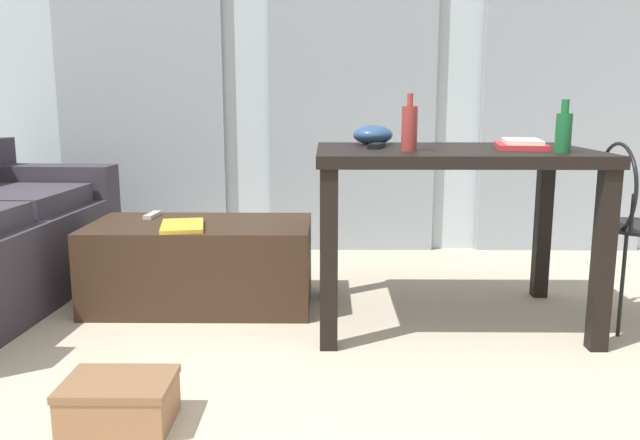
{
  "coord_description": "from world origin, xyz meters",
  "views": [
    {
      "loc": [
        -0.17,
        -1.2,
        0.99
      ],
      "look_at": [
        -0.2,
        1.75,
        0.43
      ],
      "focal_mm": 35.8,
      "sensor_mm": 36.0,
      "label": 1
    }
  ],
  "objects_px": {
    "craft_table": "(451,175)",
    "book_stack": "(522,144)",
    "bottle_near": "(564,131)",
    "bottle_far": "(409,128)",
    "bowl": "(373,135)",
    "shoebox": "(119,402)",
    "tv_remote_on_table": "(376,146)",
    "coffee_table": "(202,264)",
    "magazine": "(182,226)",
    "wire_chair": "(631,213)",
    "tv_remote_primary": "(153,215)"
  },
  "relations": [
    {
      "from": "craft_table",
      "to": "book_stack",
      "type": "height_order",
      "value": "book_stack"
    },
    {
      "from": "bottle_near",
      "to": "bottle_far",
      "type": "xyz_separation_m",
      "value": [
        -0.6,
        0.09,
        0.01
      ]
    },
    {
      "from": "bowl",
      "to": "book_stack",
      "type": "height_order",
      "value": "bowl"
    },
    {
      "from": "bottle_near",
      "to": "bowl",
      "type": "bearing_deg",
      "value": 147.16
    },
    {
      "from": "bottle_near",
      "to": "shoebox",
      "type": "height_order",
      "value": "bottle_near"
    },
    {
      "from": "tv_remote_on_table",
      "to": "coffee_table",
      "type": "bearing_deg",
      "value": -176.63
    },
    {
      "from": "bottle_near",
      "to": "shoebox",
      "type": "distance_m",
      "value": 1.92
    },
    {
      "from": "magazine",
      "to": "shoebox",
      "type": "relative_size",
      "value": 0.91
    },
    {
      "from": "coffee_table",
      "to": "craft_table",
      "type": "height_order",
      "value": "craft_table"
    },
    {
      "from": "wire_chair",
      "to": "tv_remote_primary",
      "type": "xyz_separation_m",
      "value": [
        -2.19,
        0.44,
        -0.09
      ]
    },
    {
      "from": "book_stack",
      "to": "shoebox",
      "type": "bearing_deg",
      "value": -146.8
    },
    {
      "from": "magazine",
      "to": "bottle_near",
      "type": "bearing_deg",
      "value": -21.87
    },
    {
      "from": "craft_table",
      "to": "bottle_near",
      "type": "distance_m",
      "value": 0.5
    },
    {
      "from": "shoebox",
      "to": "craft_table",
      "type": "bearing_deg",
      "value": 39.72
    },
    {
      "from": "wire_chair",
      "to": "bowl",
      "type": "height_order",
      "value": "bowl"
    },
    {
      "from": "wire_chair",
      "to": "book_stack",
      "type": "xyz_separation_m",
      "value": [
        -0.47,
        0.05,
        0.29
      ]
    },
    {
      "from": "coffee_table",
      "to": "bottle_near",
      "type": "distance_m",
      "value": 1.74
    },
    {
      "from": "tv_remote_on_table",
      "to": "shoebox",
      "type": "relative_size",
      "value": 0.43
    },
    {
      "from": "book_stack",
      "to": "bowl",
      "type": "bearing_deg",
      "value": 157.16
    },
    {
      "from": "bottle_near",
      "to": "magazine",
      "type": "height_order",
      "value": "bottle_near"
    },
    {
      "from": "craft_table",
      "to": "wire_chair",
      "type": "distance_m",
      "value": 0.79
    },
    {
      "from": "book_stack",
      "to": "shoebox",
      "type": "relative_size",
      "value": 1.01
    },
    {
      "from": "craft_table",
      "to": "magazine",
      "type": "xyz_separation_m",
      "value": [
        -1.21,
        0.1,
        -0.25
      ]
    },
    {
      "from": "tv_remote_on_table",
      "to": "craft_table",
      "type": "bearing_deg",
      "value": 14.58
    },
    {
      "from": "wire_chair",
      "to": "bottle_near",
      "type": "height_order",
      "value": "bottle_near"
    },
    {
      "from": "tv_remote_on_table",
      "to": "shoebox",
      "type": "xyz_separation_m",
      "value": [
        -0.85,
        -0.99,
        -0.71
      ]
    },
    {
      "from": "tv_remote_primary",
      "to": "magazine",
      "type": "bearing_deg",
      "value": -47.67
    },
    {
      "from": "wire_chair",
      "to": "tv_remote_primary",
      "type": "distance_m",
      "value": 2.24
    },
    {
      "from": "wire_chair",
      "to": "magazine",
      "type": "height_order",
      "value": "wire_chair"
    },
    {
      "from": "bottle_near",
      "to": "bowl",
      "type": "xyz_separation_m",
      "value": [
        -0.72,
        0.47,
        -0.04
      ]
    },
    {
      "from": "craft_table",
      "to": "wire_chair",
      "type": "height_order",
      "value": "wire_chair"
    },
    {
      "from": "coffee_table",
      "to": "magazine",
      "type": "bearing_deg",
      "value": -116.15
    },
    {
      "from": "shoebox",
      "to": "tv_remote_on_table",
      "type": "bearing_deg",
      "value": 49.45
    },
    {
      "from": "bowl",
      "to": "coffee_table",
      "type": "bearing_deg",
      "value": -177.81
    },
    {
      "from": "wire_chair",
      "to": "tv_remote_primary",
      "type": "relative_size",
      "value": 4.92
    },
    {
      "from": "bottle_far",
      "to": "tv_remote_on_table",
      "type": "height_order",
      "value": "bottle_far"
    },
    {
      "from": "bottle_far",
      "to": "tv_remote_primary",
      "type": "distance_m",
      "value": 1.4
    },
    {
      "from": "coffee_table",
      "to": "craft_table",
      "type": "relative_size",
      "value": 0.9
    },
    {
      "from": "craft_table",
      "to": "magazine",
      "type": "distance_m",
      "value": 1.24
    },
    {
      "from": "wire_chair",
      "to": "shoebox",
      "type": "xyz_separation_m",
      "value": [
        -1.95,
        -0.91,
        -0.43
      ]
    },
    {
      "from": "wire_chair",
      "to": "magazine",
      "type": "bearing_deg",
      "value": 175.22
    },
    {
      "from": "magazine",
      "to": "shoebox",
      "type": "bearing_deg",
      "value": -98.99
    },
    {
      "from": "bottle_near",
      "to": "shoebox",
      "type": "relative_size",
      "value": 0.64
    },
    {
      "from": "tv_remote_on_table",
      "to": "shoebox",
      "type": "distance_m",
      "value": 1.49
    },
    {
      "from": "bowl",
      "to": "shoebox",
      "type": "relative_size",
      "value": 0.57
    },
    {
      "from": "craft_table",
      "to": "bottle_near",
      "type": "xyz_separation_m",
      "value": [
        0.4,
        -0.22,
        0.2
      ]
    },
    {
      "from": "bottle_far",
      "to": "shoebox",
      "type": "relative_size",
      "value": 0.71
    },
    {
      "from": "bottle_near",
      "to": "tv_remote_on_table",
      "type": "height_order",
      "value": "bottle_near"
    },
    {
      "from": "bowl",
      "to": "shoebox",
      "type": "xyz_separation_m",
      "value": [
        -0.85,
        -1.23,
        -0.75
      ]
    },
    {
      "from": "craft_table",
      "to": "bottle_far",
      "type": "relative_size",
      "value": 5.02
    }
  ]
}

